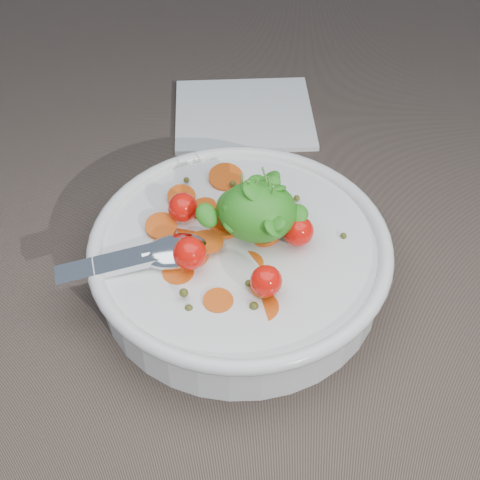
{
  "coord_description": "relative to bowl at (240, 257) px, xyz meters",
  "views": [
    {
      "loc": [
        0.04,
        -0.41,
        0.47
      ],
      "look_at": [
        0.01,
        -0.02,
        0.05
      ],
      "focal_mm": 50.0,
      "sensor_mm": 36.0,
      "label": 1
    }
  ],
  "objects": [
    {
      "name": "bowl",
      "position": [
        0.0,
        0.0,
        0.0
      ],
      "size": [
        0.28,
        0.26,
        0.11
      ],
      "color": "silver",
      "rests_on": "ground"
    },
    {
      "name": "ground",
      "position": [
        -0.01,
        0.02,
        -0.03
      ],
      "size": [
        6.0,
        6.0,
        0.0
      ],
      "primitive_type": "plane",
      "color": "brown",
      "rests_on": "ground"
    },
    {
      "name": "napkin",
      "position": [
        -0.01,
        0.25,
        -0.03
      ],
      "size": [
        0.17,
        0.16,
        0.01
      ],
      "primitive_type": "cube",
      "rotation": [
        0.0,
        0.0,
        0.12
      ],
      "color": "white",
      "rests_on": "ground"
    }
  ]
}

